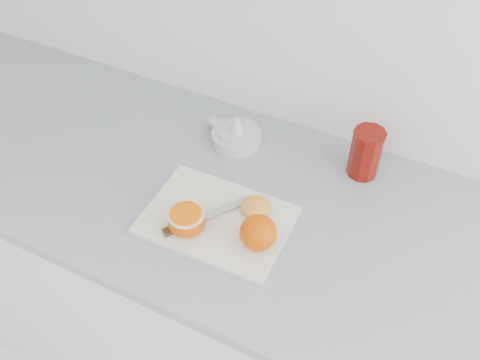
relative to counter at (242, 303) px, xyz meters
The scene contains 8 objects.
counter is the anchor object (origin of this frame).
cutting_board 0.46m from the counter, 101.77° to the right, with size 0.31×0.22×0.01m, color silver.
whole_orange 0.51m from the counter, 50.23° to the right, with size 0.08×0.08×0.08m.
half_orange 0.50m from the counter, 113.57° to the right, with size 0.08×0.08×0.05m.
squeezed_shell 0.47m from the counter, 32.13° to the right, with size 0.07×0.07×0.03m.
paring_knife 0.48m from the counter, 115.40° to the right, with size 0.13×0.18×0.01m.
citrus_juicer 0.51m from the counter, 120.95° to the left, with size 0.16×0.12×0.08m.
red_tumbler 0.58m from the counter, 43.26° to the left, with size 0.08×0.08×0.12m.
Camera 1 is at (0.52, 0.97, 1.79)m, focal length 40.00 mm.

